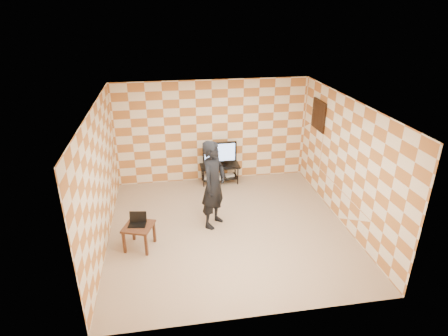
{
  "coord_description": "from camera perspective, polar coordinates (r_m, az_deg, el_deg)",
  "views": [
    {
      "loc": [
        -1.2,
        -6.7,
        4.46
      ],
      "look_at": [
        0.0,
        0.6,
        1.15
      ],
      "focal_mm": 30.0,
      "sensor_mm": 36.0,
      "label": 1
    }
  ],
  "objects": [
    {
      "name": "floor",
      "position": [
        8.14,
        0.69,
        -9.13
      ],
      "size": [
        5.0,
        5.0,
        0.0
      ],
      "primitive_type": "plane",
      "color": "tan",
      "rests_on": "ground"
    },
    {
      "name": "wall_back",
      "position": [
        9.79,
        -1.81,
        5.56
      ],
      "size": [
        5.0,
        0.02,
        2.7
      ],
      "primitive_type": "cube",
      "color": "beige",
      "rests_on": "ground"
    },
    {
      "name": "wall_front",
      "position": [
        5.37,
        5.47,
        -11.48
      ],
      "size": [
        5.0,
        0.02,
        2.7
      ],
      "primitive_type": "cube",
      "color": "beige",
      "rests_on": "ground"
    },
    {
      "name": "wall_left",
      "position": [
        7.51,
        -18.42,
        -1.72
      ],
      "size": [
        0.02,
        5.0,
        2.7
      ],
      "primitive_type": "cube",
      "color": "beige",
      "rests_on": "ground"
    },
    {
      "name": "wall_right",
      "position": [
        8.26,
        18.08,
        0.73
      ],
      "size": [
        0.02,
        5.0,
        2.7
      ],
      "primitive_type": "cube",
      "color": "beige",
      "rests_on": "ground"
    },
    {
      "name": "ceiling",
      "position": [
        7.03,
        0.8,
        9.6
      ],
      "size": [
        5.0,
        5.0,
        0.02
      ],
      "primitive_type": "cube",
      "color": "white",
      "rests_on": "wall_back"
    },
    {
      "name": "wall_art",
      "position": [
        9.37,
        14.24,
        7.83
      ],
      "size": [
        0.04,
        0.72,
        0.72
      ],
      "color": "black",
      "rests_on": "wall_right"
    },
    {
      "name": "tv_stand",
      "position": [
        9.91,
        -0.65,
        -0.31
      ],
      "size": [
        1.03,
        0.46,
        0.5
      ],
      "color": "black",
      "rests_on": "floor"
    },
    {
      "name": "tv",
      "position": [
        9.71,
        -0.66,
        2.33
      ],
      "size": [
        0.89,
        0.17,
        0.65
      ],
      "color": "black",
      "rests_on": "tv_stand"
    },
    {
      "name": "dvd_player",
      "position": [
        9.92,
        -1.78,
        -1.27
      ],
      "size": [
        0.51,
        0.41,
        0.08
      ],
      "primitive_type": "cube",
      "rotation": [
        0.0,
        0.0,
        -0.2
      ],
      "color": "#BDBDBF",
      "rests_on": "tv_stand"
    },
    {
      "name": "game_console",
      "position": [
        10.02,
        0.83,
        -1.08
      ],
      "size": [
        0.26,
        0.21,
        0.05
      ],
      "primitive_type": "cube",
      "rotation": [
        0.0,
        0.0,
        0.22
      ],
      "color": "silver",
      "rests_on": "tv_stand"
    },
    {
      "name": "side_table",
      "position": [
        7.53,
        -12.87,
        -9.11
      ],
      "size": [
        0.68,
        0.68,
        0.5
      ],
      "color": "#361A10",
      "rests_on": "floor"
    },
    {
      "name": "laptop",
      "position": [
        7.52,
        -13.02,
        -7.94
      ],
      "size": [
        0.37,
        0.31,
        0.22
      ],
      "color": "black",
      "rests_on": "side_table"
    },
    {
      "name": "person",
      "position": [
        7.81,
        -1.59,
        -2.54
      ],
      "size": [
        0.79,
        0.84,
        1.92
      ],
      "primitive_type": "imported",
      "rotation": [
        0.0,
        0.0,
        0.91
      ],
      "color": "black",
      "rests_on": "floor"
    }
  ]
}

